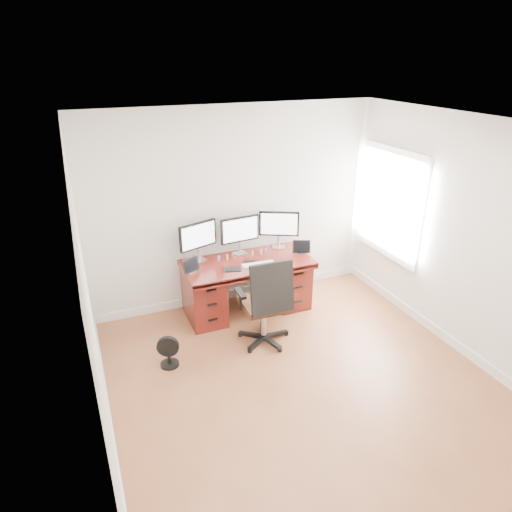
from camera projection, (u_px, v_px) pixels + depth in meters
name	position (u px, v px, depth m)	size (l,w,h in m)	color
ground	(310.00, 392.00, 4.80)	(4.50, 4.50, 0.00)	brown
back_wall	(235.00, 208.00, 6.15)	(4.00, 0.10, 2.70)	white
right_wall	(471.00, 242.00, 5.03)	(0.10, 4.50, 2.70)	white
desk	(247.00, 284.00, 6.18)	(1.70, 0.80, 0.75)	#521510
office_chair	(266.00, 316.00, 5.47)	(0.66, 0.63, 1.15)	black
floor_fan	(169.00, 352.00, 5.14)	(0.25, 0.22, 0.37)	black
monitor_left	(198.00, 237.00, 5.90)	(0.53, 0.21, 0.53)	silver
monitor_center	(240.00, 231.00, 6.10)	(0.55, 0.16, 0.53)	silver
monitor_right	(279.00, 225.00, 6.30)	(0.51, 0.28, 0.53)	silver
tablet_left	(191.00, 266.00, 5.67)	(0.25, 0.16, 0.19)	silver
tablet_right	(302.00, 248.00, 6.21)	(0.25, 0.16, 0.19)	silver
keyboard	(253.00, 265.00, 5.89)	(0.29, 0.12, 0.01)	silver
trackpad	(269.00, 263.00, 5.96)	(0.14, 0.14, 0.01)	silver
drawing_tablet	(232.00, 269.00, 5.78)	(0.21, 0.13, 0.01)	black
phone	(250.00, 261.00, 6.02)	(0.14, 0.07, 0.01)	black
figurine_blue	(219.00, 258.00, 6.00)	(0.03, 0.03, 0.07)	#6494DF
figurine_orange	(227.00, 257.00, 6.05)	(0.03, 0.03, 0.07)	#F8B54F
figurine_brown	(233.00, 256.00, 6.07)	(0.03, 0.03, 0.07)	#995C42
figurine_yellow	(253.00, 253.00, 6.17)	(0.03, 0.03, 0.07)	#E7E269
figurine_pink	(261.00, 251.00, 6.21)	(0.03, 0.03, 0.07)	pink
figurine_purple	(266.00, 250.00, 6.24)	(0.03, 0.03, 0.07)	#9057D1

